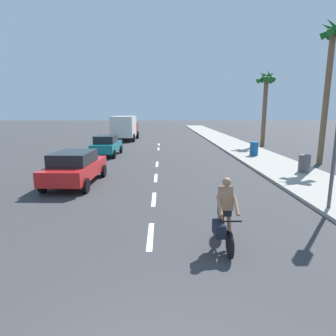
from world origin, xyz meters
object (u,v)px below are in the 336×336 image
object	(u,v)px
parked_car_teal	(107,145)
trash_bin_far	(254,149)
palm_tree_mid	(331,58)
parked_car_red	(75,167)
cyclist	(224,217)
palm_tree_far	(266,88)
delivery_truck	(125,127)
trash_bin_near	(304,164)

from	to	relation	value
parked_car_teal	trash_bin_far	world-z (taller)	parked_car_teal
parked_car_teal	palm_tree_mid	world-z (taller)	palm_tree_mid
parked_car_red	cyclist	bearing A→B (deg)	-46.58
palm_tree_far	delivery_truck	bearing A→B (deg)	156.40
delivery_truck	palm_tree_far	size ratio (longest dim) A/B	0.87
palm_tree_far	trash_bin_near	bearing A→B (deg)	-99.54
parked_car_red	delivery_truck	bearing A→B (deg)	93.33
delivery_truck	trash_bin_near	xyz separation A→B (m)	(12.00, -18.65, -0.89)
palm_tree_mid	trash_bin_far	xyz separation A→B (m)	(-3.43, 2.77, -5.87)
cyclist	trash_bin_near	distance (m)	10.28
trash_bin_far	parked_car_teal	bearing A→B (deg)	174.52
parked_car_teal	palm_tree_mid	bearing A→B (deg)	-12.57
parked_car_teal	palm_tree_mid	xyz separation A→B (m)	(14.50, -3.84, 5.68)
palm_tree_far	trash_bin_near	distance (m)	13.58
cyclist	palm_tree_far	bearing A→B (deg)	-112.24
cyclist	delivery_truck	xyz separation A→B (m)	(-5.86, 26.90, 0.67)
delivery_truck	cyclist	bearing A→B (deg)	-76.08
parked_car_red	palm_tree_mid	size ratio (longest dim) A/B	0.51
parked_car_teal	delivery_truck	xyz separation A→B (m)	(-0.07, 11.73, 0.67)
delivery_truck	palm_tree_far	world-z (taller)	palm_tree_far
parked_car_red	trash_bin_near	xyz separation A→B (m)	(11.74, 1.76, -0.23)
parked_car_red	parked_car_teal	xyz separation A→B (m)	(-0.19, 8.68, -0.00)
cyclist	trash_bin_near	bearing A→B (deg)	-127.22
trash_bin_near	trash_bin_far	distance (m)	5.92
trash_bin_far	palm_tree_far	bearing A→B (deg)	66.02
palm_tree_mid	trash_bin_near	size ratio (longest dim) A/B	9.32
cyclist	parked_car_teal	distance (m)	16.24
trash_bin_near	parked_car_red	bearing A→B (deg)	-171.46
cyclist	palm_tree_mid	size ratio (longest dim) A/B	0.21
parked_car_red	palm_tree_far	world-z (taller)	palm_tree_far
cyclist	palm_tree_far	distance (m)	22.80
palm_tree_mid	trash_bin_far	world-z (taller)	palm_tree_mid
parked_car_red	delivery_truck	distance (m)	20.42
parked_car_red	trash_bin_far	distance (m)	13.29
cyclist	palm_tree_far	xyz separation A→B (m)	(8.23, 20.74, 4.67)
palm_tree_mid	palm_tree_far	xyz separation A→B (m)	(-0.48, 9.41, -1.01)
parked_car_red	parked_car_teal	bearing A→B (deg)	93.83
parked_car_teal	palm_tree_far	bearing A→B (deg)	23.91
delivery_truck	parked_car_teal	bearing A→B (deg)	-88.01
trash_bin_near	cyclist	bearing A→B (deg)	-126.64
parked_car_red	trash_bin_far	size ratio (longest dim) A/B	4.44
trash_bin_near	trash_bin_far	xyz separation A→B (m)	(-0.85, 5.86, 0.03)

